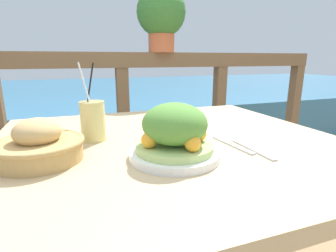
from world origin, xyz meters
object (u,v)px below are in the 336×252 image
Objects in this scene: drink_glass at (93,121)px; potted_plant at (161,15)px; salad_plate at (175,135)px; bread_basket at (39,145)px.

potted_plant is at bearing 57.90° from drink_glass.
bread_basket is (-0.33, 0.09, -0.02)m from salad_plate.
salad_plate reaches higher than bread_basket.
potted_plant is (0.63, 0.91, 0.46)m from bread_basket.
drink_glass is at bearing 129.09° from salad_plate.
bread_basket is 0.58× the size of potted_plant.
bread_basket is at bearing -136.14° from drink_glass.
drink_glass reaches higher than salad_plate.
drink_glass is 0.20m from bread_basket.
drink_glass is at bearing -122.10° from potted_plant.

